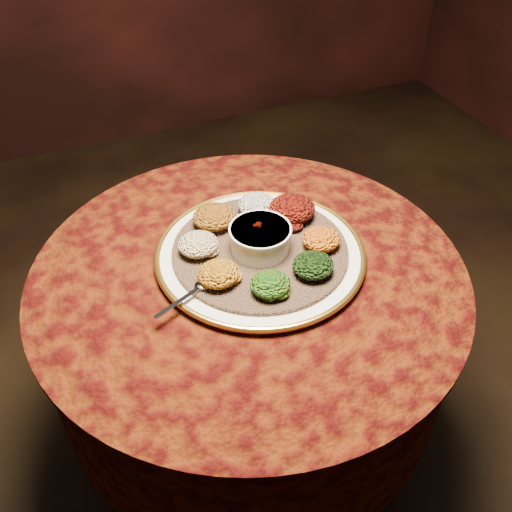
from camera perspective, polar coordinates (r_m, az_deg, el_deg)
name	(u,v)px	position (r m, az deg, el deg)	size (l,w,h in m)	color
table	(249,325)	(1.38, -0.69, -6.88)	(0.96, 0.96, 0.73)	black
platter	(260,254)	(1.27, 0.41, 0.21)	(0.47, 0.47, 0.02)	white
injera	(260,250)	(1.26, 0.41, 0.58)	(0.39, 0.39, 0.01)	brown
stew_bowl	(260,237)	(1.24, 0.42, 1.91)	(0.14, 0.14, 0.06)	white
spoon	(201,287)	(1.17, -5.57, -3.09)	(0.14, 0.07, 0.01)	silver
portion_ayib	(257,205)	(1.35, 0.06, 5.16)	(0.09, 0.09, 0.04)	silver
portion_kitfo	(292,209)	(1.33, 3.61, 4.75)	(0.11, 0.10, 0.05)	black
portion_tikil	(321,239)	(1.26, 6.54, 1.70)	(0.08, 0.08, 0.04)	#B67A0F
portion_gomen	(313,265)	(1.19, 5.72, -0.93)	(0.09, 0.08, 0.04)	black
portion_mixveg	(270,284)	(1.15, 1.45, -2.83)	(0.08, 0.08, 0.04)	#B0290B
portion_kik	(219,274)	(1.17, -3.77, -1.78)	(0.09, 0.08, 0.04)	#BB7310
portion_timatim	(198,244)	(1.24, -5.79, 1.16)	(0.09, 0.08, 0.04)	maroon
portion_shiro	(214,217)	(1.31, -4.23, 3.92)	(0.10, 0.09, 0.05)	brown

